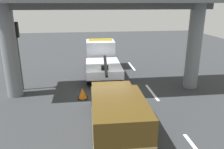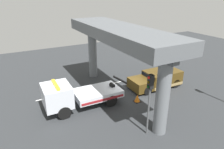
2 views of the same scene
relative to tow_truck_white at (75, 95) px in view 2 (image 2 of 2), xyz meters
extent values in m
cube|color=#2D3033|center=(-4.60, 0.02, -1.25)|extent=(60.00, 40.00, 0.10)
cube|color=silver|center=(-10.60, -2.75, -1.20)|extent=(2.60, 0.16, 0.01)
cube|color=silver|center=(-4.60, -2.75, -1.20)|extent=(2.60, 0.16, 0.01)
cube|color=silver|center=(1.40, -2.75, -1.20)|extent=(2.60, 0.16, 0.01)
cube|color=silver|center=(-1.93, 0.04, -0.28)|extent=(3.89, 2.48, 0.55)
cube|color=silver|center=(1.40, -0.03, 0.27)|extent=(2.10, 2.35, 1.65)
cube|color=black|center=(2.01, -0.04, 0.64)|extent=(0.11, 2.21, 0.66)
cube|color=maroon|center=(-1.90, 1.24, -0.36)|extent=(3.65, 0.10, 0.20)
cylinder|color=black|center=(-4.12, 0.09, 0.46)|extent=(1.42, 0.21, 1.07)
cylinder|color=black|center=(-3.31, 0.07, 0.12)|extent=(0.37, 0.46, 0.36)
cube|color=yellow|center=(1.40, -0.03, 1.18)|extent=(0.28, 1.92, 0.16)
cylinder|color=black|center=(1.22, 1.01, -0.70)|extent=(1.01, 0.34, 1.00)
cylinder|color=black|center=(1.18, -1.07, -0.70)|extent=(1.01, 0.34, 1.00)
cylinder|color=black|center=(-2.67, 1.10, -0.70)|extent=(1.01, 0.34, 1.00)
cylinder|color=black|center=(-2.72, -0.98, -0.70)|extent=(1.01, 0.34, 1.00)
cube|color=#4C3814|center=(-8.98, 0.03, -0.30)|extent=(3.50, 2.27, 1.35)
cube|color=#4C3814|center=(-6.39, -0.03, -0.50)|extent=(1.77, 2.15, 0.95)
cube|color=black|center=(-7.23, -0.01, 0.00)|extent=(0.10, 1.94, 0.59)
cube|color=#9E8451|center=(-8.98, 0.03, -0.79)|extent=(3.52, 2.29, 0.28)
cylinder|color=black|center=(-6.52, 0.94, -0.78)|extent=(0.85, 0.30, 0.84)
cylinder|color=black|center=(-6.56, -0.98, -0.78)|extent=(0.85, 0.30, 0.84)
cylinder|color=black|center=(-9.91, 1.01, -0.78)|extent=(0.85, 0.30, 0.84)
cylinder|color=black|center=(-9.95, -0.91, -0.78)|extent=(0.85, 0.30, 0.84)
cylinder|color=slate|center=(-3.96, 5.55, 1.45)|extent=(0.88, 0.88, 5.31)
cylinder|color=slate|center=(-3.96, -5.52, 1.45)|extent=(0.88, 0.88, 5.31)
cube|color=#5B5F63|center=(-3.96, 0.02, 4.58)|extent=(3.60, 13.08, 0.94)
cube|color=#4A4E52|center=(-3.96, 0.02, 3.93)|extent=(0.50, 12.68, 0.36)
cylinder|color=#515456|center=(-3.10, 5.32, 0.47)|extent=(0.12, 0.12, 3.35)
cube|color=black|center=(-3.10, 5.32, 2.60)|extent=(0.28, 0.32, 0.90)
sphere|color=red|center=(-2.94, 5.32, 2.90)|extent=(0.18, 0.18, 0.18)
sphere|color=#3A2D06|center=(-2.94, 5.32, 2.60)|extent=(0.18, 0.18, 0.18)
sphere|color=black|center=(-2.94, 5.32, 2.30)|extent=(0.18, 0.18, 0.18)
cone|color=orange|center=(-4.98, 1.53, -0.87)|extent=(0.50, 0.50, 0.66)
cube|color=black|center=(-4.98, 1.53, -1.19)|extent=(0.56, 0.56, 0.03)
camera|label=1|loc=(-17.11, 1.37, 4.16)|focal=35.93mm
camera|label=2|loc=(4.20, 13.97, 7.64)|focal=32.60mm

